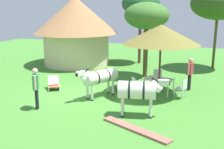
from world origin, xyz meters
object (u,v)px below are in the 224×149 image
acacia_tree_left_background (218,4)px  standing_watcher (36,85)px  patio_chair_west_end (136,85)px  guest_beside_umbrella (190,71)px  thatched_hut (76,27)px  patio_chair_east_end (158,77)px  acacia_tree_far_lawn (147,16)px  zebra_by_umbrella (138,91)px  striped_lounge_chair (54,85)px  acacia_tree_right_background (141,4)px  zebra_nearest_camera (99,77)px  patio_dining_table (159,81)px  patio_chair_near_lawn (182,88)px  shade_umbrella (161,34)px

acacia_tree_left_background → standing_watcher: bearing=-122.2°
patio_chair_west_end → guest_beside_umbrella: (2.28, 1.82, 0.48)m
acacia_tree_left_background → guest_beside_umbrella: bearing=-100.2°
thatched_hut → patio_chair_east_end: 7.91m
patio_chair_west_end → acacia_tree_far_lawn: bearing=150.1°
standing_watcher → zebra_by_umbrella: (4.12, 0.73, -0.02)m
striped_lounge_chair → acacia_tree_right_background: size_ratio=0.19×
thatched_hut → acacia_tree_far_lawn: bearing=-18.4°
guest_beside_umbrella → zebra_nearest_camera: guest_beside_umbrella is taller
patio_dining_table → zebra_by_umbrella: size_ratio=0.72×
acacia_tree_right_background → thatched_hut: bearing=-154.8°
patio_chair_near_lawn → acacia_tree_right_background: 9.01m
patio_chair_west_end → striped_lounge_chair: patio_chair_west_end is taller
striped_lounge_chair → acacia_tree_right_background: acacia_tree_right_background is taller
shade_umbrella → striped_lounge_chair: shade_umbrella is taller
zebra_nearest_camera → patio_dining_table: bearing=-122.3°
thatched_hut → patio_dining_table: 8.73m
patio_chair_east_end → thatched_hut: bearing=-43.6°
patio_chair_east_end → acacia_tree_left_background: bearing=-130.0°
zebra_by_umbrella → patio_chair_near_lawn: bearing=140.0°
standing_watcher → guest_beside_umbrella: bearing=101.3°
patio_dining_table → patio_chair_east_end: (-0.31, 1.17, -0.13)m
patio_chair_east_end → guest_beside_umbrella: guest_beside_umbrella is taller
guest_beside_umbrella → standing_watcher: 7.48m
standing_watcher → zebra_by_umbrella: size_ratio=0.83×
acacia_tree_far_lawn → zebra_nearest_camera: bearing=-103.0°
striped_lounge_chair → patio_chair_east_end: bearing=171.4°
patio_chair_near_lawn → patio_chair_west_end: size_ratio=1.00×
patio_chair_near_lawn → patio_chair_east_end: bearing=61.7°
shade_umbrella → patio_chair_west_end: bearing=-142.7°
thatched_hut → shade_umbrella: (6.98, -4.85, 0.20)m
guest_beside_umbrella → zebra_by_umbrella: 4.45m
shade_umbrella → patio_chair_west_end: shade_umbrella is taller
patio_dining_table → patio_chair_west_end: size_ratio=1.66×
patio_chair_east_end → acacia_tree_far_lawn: acacia_tree_far_lawn is taller
thatched_hut → zebra_nearest_camera: (4.49, -6.36, -1.71)m
patio_chair_near_lawn → patio_chair_west_end: 2.13m
patio_chair_east_end → acacia_tree_left_background: size_ratio=0.17×
patio_chair_near_lawn → acacia_tree_left_background: (1.20, 7.14, 3.75)m
guest_beside_umbrella → acacia_tree_right_background: acacia_tree_right_background is taller
patio_chair_east_end → striped_lounge_chair: size_ratio=0.94×
thatched_hut → acacia_tree_left_background: bearing=11.6°
patio_dining_table → acacia_tree_left_background: 8.01m
shade_umbrella → zebra_by_umbrella: 3.61m
patio_chair_east_end → zebra_nearest_camera: size_ratio=0.41×
zebra_nearest_camera → zebra_by_umbrella: 2.78m
patio_chair_west_end → acacia_tree_far_lawn: acacia_tree_far_lawn is taller
guest_beside_umbrella → acacia_tree_right_background: size_ratio=0.33×
patio_chair_east_end → shade_umbrella: bearing=90.0°
standing_watcher → acacia_tree_far_lawn: acacia_tree_far_lawn is taller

